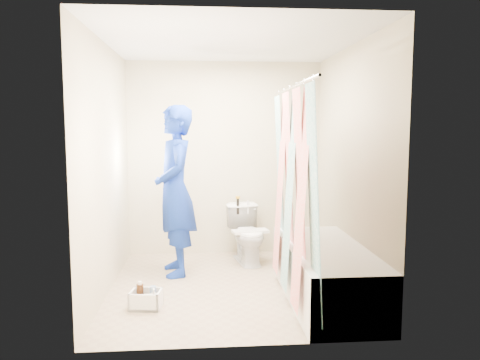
{
  "coord_description": "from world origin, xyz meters",
  "views": [
    {
      "loc": [
        -0.28,
        -4.55,
        1.6
      ],
      "look_at": [
        0.11,
        0.34,
        1.04
      ],
      "focal_mm": 35.0,
      "sensor_mm": 36.0,
      "label": 1
    }
  ],
  "objects": [
    {
      "name": "wall_front",
      "position": [
        0.0,
        -1.3,
        1.2
      ],
      "size": [
        2.4,
        0.02,
        2.4
      ],
      "primitive_type": "cube",
      "color": "beige",
      "rests_on": "ground"
    },
    {
      "name": "wall_back",
      "position": [
        0.0,
        1.3,
        1.2
      ],
      "size": [
        2.4,
        0.02,
        2.4
      ],
      "primitive_type": "cube",
      "color": "beige",
      "rests_on": "ground"
    },
    {
      "name": "bathtub",
      "position": [
        0.85,
        -0.43,
        0.27
      ],
      "size": [
        0.7,
        1.75,
        0.5
      ],
      "color": "white",
      "rests_on": "ground"
    },
    {
      "name": "wall_left",
      "position": [
        -1.2,
        0.0,
        1.2
      ],
      "size": [
        0.02,
        2.6,
        2.4
      ],
      "primitive_type": "cube",
      "color": "beige",
      "rests_on": "ground"
    },
    {
      "name": "plumber",
      "position": [
        -0.58,
        0.48,
        0.92
      ],
      "size": [
        0.56,
        0.74,
        1.83
      ],
      "primitive_type": "imported",
      "rotation": [
        0.0,
        0.0,
        -1.37
      ],
      "color": "#0E1C92",
      "rests_on": "ground"
    },
    {
      "name": "shower_curtain",
      "position": [
        0.52,
        -0.43,
        1.02
      ],
      "size": [
        0.06,
        1.75,
        1.8
      ],
      "primitive_type": "cube",
      "color": "silver",
      "rests_on": "curtain_rod"
    },
    {
      "name": "cleaning_caddy",
      "position": [
        -0.78,
        -0.51,
        0.07
      ],
      "size": [
        0.29,
        0.25,
        0.2
      ],
      "rotation": [
        0.0,
        0.0,
        -0.14
      ],
      "color": "white",
      "rests_on": "ground"
    },
    {
      "name": "ceiling",
      "position": [
        0.0,
        0.0,
        2.4
      ],
      "size": [
        2.4,
        2.6,
        0.02
      ],
      "primitive_type": "cube",
      "color": "silver",
      "rests_on": "wall_back"
    },
    {
      "name": "toilet",
      "position": [
        0.25,
        0.84,
        0.34
      ],
      "size": [
        0.49,
        0.72,
        0.67
      ],
      "primitive_type": "imported",
      "rotation": [
        0.0,
        0.0,
        0.19
      ],
      "color": "white",
      "rests_on": "ground"
    },
    {
      "name": "tank_internals",
      "position": [
        0.18,
        1.01,
        0.66
      ],
      "size": [
        0.16,
        0.06,
        0.22
      ],
      "color": "black",
      "rests_on": "toilet"
    },
    {
      "name": "wall_right",
      "position": [
        1.2,
        0.0,
        1.2
      ],
      "size": [
        0.02,
        2.6,
        2.4
      ],
      "primitive_type": "cube",
      "color": "beige",
      "rests_on": "ground"
    },
    {
      "name": "tank_lid",
      "position": [
        0.27,
        0.74,
        0.4
      ],
      "size": [
        0.44,
        0.25,
        0.03
      ],
      "primitive_type": "cube",
      "rotation": [
        0.0,
        0.0,
        0.19
      ],
      "color": "white",
      "rests_on": "toilet"
    },
    {
      "name": "curtain_rod",
      "position": [
        0.52,
        -0.43,
        1.95
      ],
      "size": [
        0.02,
        1.9,
        0.02
      ],
      "primitive_type": "cylinder",
      "rotation": [
        1.57,
        0.0,
        0.0
      ],
      "color": "silver",
      "rests_on": "wall_back"
    },
    {
      "name": "floor",
      "position": [
        0.0,
        0.0,
        0.0
      ],
      "size": [
        2.6,
        2.6,
        0.0
      ],
      "primitive_type": "plane",
      "color": "tan",
      "rests_on": "ground"
    }
  ]
}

